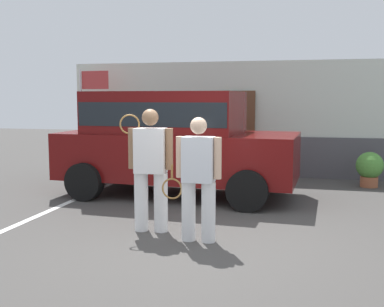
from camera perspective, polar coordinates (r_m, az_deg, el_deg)
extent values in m
plane|color=#423F3D|center=(6.53, 0.56, -10.50)|extent=(40.00, 40.00, 0.00)
cube|color=silver|center=(8.91, -15.40, -6.03)|extent=(0.12, 4.40, 0.01)
cube|color=silver|center=(12.00, 6.98, 4.19)|extent=(9.29, 0.30, 2.82)
cube|color=#4C4C51|center=(11.87, 6.80, -0.27)|extent=(7.80, 0.10, 0.99)
cube|color=brown|center=(11.84, 5.38, 2.43)|extent=(0.90, 0.06, 2.10)
cube|color=#590C0C|center=(9.36, -1.68, -0.22)|extent=(4.68, 2.11, 0.90)
cube|color=#590C0C|center=(9.38, -3.16, 4.99)|extent=(2.98, 1.89, 0.80)
cube|color=black|center=(9.38, -3.15, 4.87)|extent=(2.92, 1.91, 0.44)
cylinder|color=black|center=(10.00, 8.52, -2.39)|extent=(0.73, 0.29, 0.72)
cylinder|color=black|center=(8.15, 6.68, -4.45)|extent=(0.73, 0.29, 0.72)
cylinder|color=black|center=(10.86, -7.91, -1.66)|extent=(0.73, 0.29, 0.72)
cylinder|color=black|center=(9.18, -12.79, -3.30)|extent=(0.73, 0.29, 0.72)
cylinder|color=white|center=(6.90, -3.76, -5.87)|extent=(0.20, 0.20, 0.86)
cylinder|color=white|center=(6.98, -6.11, -5.76)|extent=(0.20, 0.20, 0.86)
cube|color=white|center=(6.81, -5.01, 0.36)|extent=(0.46, 0.30, 0.64)
sphere|color=#8C6647|center=(6.78, -5.05, 4.35)|extent=(0.24, 0.24, 0.24)
cylinder|color=#8C6647|center=(6.75, -2.75, 0.54)|extent=(0.11, 0.11, 0.59)
cylinder|color=#8C6647|center=(6.89, -7.22, 0.63)|extent=(0.11, 0.11, 0.59)
torus|color=olive|center=(6.92, -7.50, 3.50)|extent=(0.28, 0.13, 0.29)
cylinder|color=olive|center=(6.94, -7.47, 1.56)|extent=(0.03, 0.03, 0.20)
cylinder|color=white|center=(6.41, 1.98, -7.06)|extent=(0.19, 0.19, 0.81)
cylinder|color=white|center=(6.48, -0.42, -6.91)|extent=(0.19, 0.19, 0.81)
cube|color=silver|center=(6.31, 0.79, -0.72)|extent=(0.42, 0.27, 0.61)
sphere|color=beige|center=(6.27, 0.79, 3.35)|extent=(0.22, 0.22, 0.22)
cylinder|color=beige|center=(6.25, 3.09, -0.56)|extent=(0.10, 0.10, 0.55)
cylinder|color=beige|center=(6.38, -1.47, -0.41)|extent=(0.10, 0.10, 0.55)
torus|color=olive|center=(6.53, -2.42, -4.24)|extent=(0.37, 0.03, 0.37)
cylinder|color=olive|center=(6.49, -2.43, -2.21)|extent=(0.03, 0.03, 0.20)
cylinder|color=#9E5638|center=(11.02, 20.49, -3.19)|extent=(0.37, 0.37, 0.23)
sphere|color=#4C8C38|center=(10.97, 20.56, -1.33)|extent=(0.58, 0.58, 0.58)
cylinder|color=silver|center=(12.42, -13.13, 3.74)|extent=(0.05, 0.05, 2.64)
cube|color=#B23838|center=(12.24, -11.58, 8.64)|extent=(0.75, 0.09, 0.45)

